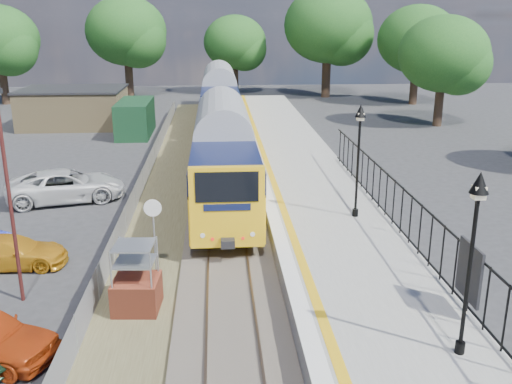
{
  "coord_description": "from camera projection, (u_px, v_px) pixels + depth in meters",
  "views": [
    {
      "loc": [
        -0.32,
        -15.77,
        8.8
      ],
      "look_at": [
        1.21,
        6.07,
        2.0
      ],
      "focal_mm": 40.0,
      "sensor_mm": 36.0,
      "label": 1
    }
  ],
  "objects": [
    {
      "name": "platform_edge",
      "position": [
        274.0,
        202.0,
        25.15
      ],
      "size": [
        0.9,
        70.0,
        0.01
      ],
      "color": "silver",
      "rests_on": "platform"
    },
    {
      "name": "track_bed",
      "position": [
        215.0,
        209.0,
        26.81
      ],
      "size": [
        5.9,
        80.0,
        0.29
      ],
      "color": "#473F38",
      "rests_on": "ground"
    },
    {
      "name": "car_white",
      "position": [
        66.0,
        186.0,
        28.03
      ],
      "size": [
        6.07,
        3.9,
        1.56
      ],
      "primitive_type": "imported",
      "rotation": [
        0.0,
        0.0,
        1.82
      ],
      "color": "silver",
      "rests_on": "ground"
    },
    {
      "name": "tree_line",
      "position": [
        232.0,
        39.0,
        55.8
      ],
      "size": [
        56.8,
        43.8,
        11.88
      ],
      "color": "#332319",
      "rests_on": "ground"
    },
    {
      "name": "car_yellow",
      "position": [
        10.0,
        252.0,
        20.68
      ],
      "size": [
        4.04,
        1.69,
        1.17
      ],
      "primitive_type": "imported",
      "rotation": [
        0.0,
        0.0,
        1.58
      ],
      "color": "orange",
      "rests_on": "ground"
    },
    {
      "name": "train",
      "position": [
        221.0,
        112.0,
        39.71
      ],
      "size": [
        2.82,
        40.83,
        3.51
      ],
      "color": "yellow",
      "rests_on": "ground"
    },
    {
      "name": "brick_plinth",
      "position": [
        136.0,
        279.0,
        17.46
      ],
      "size": [
        1.48,
        1.48,
        2.24
      ],
      "rotation": [
        0.0,
        0.0,
        -0.07
      ],
      "color": "brown",
      "rests_on": "ground"
    },
    {
      "name": "platform",
      "position": [
        320.0,
        211.0,
        25.42
      ],
      "size": [
        5.0,
        70.0,
        0.9
      ],
      "primitive_type": "cube",
      "color": "gray",
      "rests_on": "ground"
    },
    {
      "name": "victorian_lamp_south",
      "position": [
        475.0,
        223.0,
        12.94
      ],
      "size": [
        0.44,
        0.44,
        4.6
      ],
      "color": "black",
      "rests_on": "platform"
    },
    {
      "name": "victorian_lamp_north",
      "position": [
        359.0,
        135.0,
        22.45
      ],
      "size": [
        0.44,
        0.44,
        4.6
      ],
      "color": "black",
      "rests_on": "platform"
    },
    {
      "name": "ground",
      "position": [
        231.0,
        312.0,
        17.65
      ],
      "size": [
        120.0,
        120.0,
        0.0
      ],
      "primitive_type": "plane",
      "color": "#2D2D30",
      "rests_on": "ground"
    },
    {
      "name": "carpark_lamp",
      "position": [
        8.0,
        185.0,
        17.27
      ],
      "size": [
        0.25,
        0.5,
        6.77
      ],
      "color": "#461917",
      "rests_on": "ground"
    },
    {
      "name": "wire_fence",
      "position": [
        140.0,
        186.0,
        28.63
      ],
      "size": [
        0.06,
        52.0,
        1.2
      ],
      "color": "#999EA3",
      "rests_on": "ground"
    },
    {
      "name": "outbuilding",
      "position": [
        85.0,
        109.0,
        46.2
      ],
      "size": [
        10.8,
        10.1,
        3.12
      ],
      "color": "#998256",
      "rests_on": "ground"
    },
    {
      "name": "palisade_fence",
      "position": [
        418.0,
        226.0,
        19.68
      ],
      "size": [
        0.12,
        26.0,
        2.0
      ],
      "color": "black",
      "rests_on": "platform"
    },
    {
      "name": "speed_sign",
      "position": [
        154.0,
        226.0,
        19.15
      ],
      "size": [
        0.6,
        0.1,
        2.97
      ],
      "rotation": [
        0.0,
        0.0,
        -0.01
      ],
      "color": "#999EA3",
      "rests_on": "ground"
    }
  ]
}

